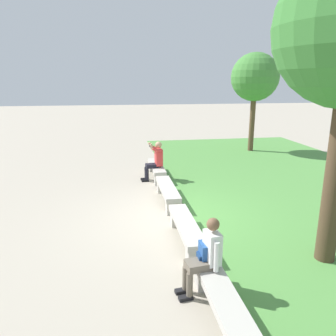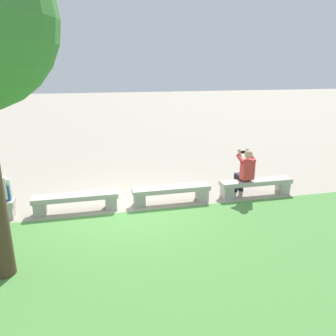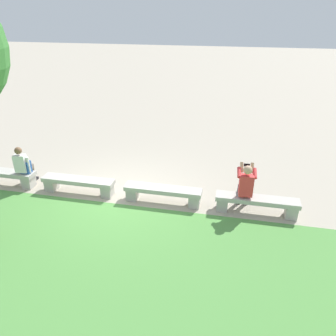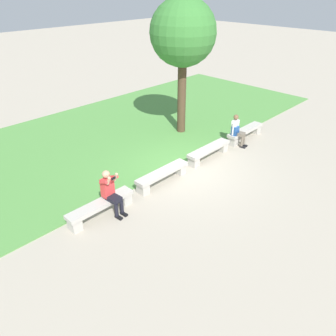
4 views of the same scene
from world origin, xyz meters
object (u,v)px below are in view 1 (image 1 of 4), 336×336
object	(u,v)px
bench_mid	(186,229)
tree_behind_wall	(255,78)
bench_near	(168,191)
person_distant	(206,254)
person_photographer	(155,159)
bench_far	(224,305)
bench_main	(156,169)
backpack	(206,254)

from	to	relation	value
bench_mid	tree_behind_wall	world-z (taller)	tree_behind_wall
bench_near	bench_mid	size ratio (longest dim) A/B	1.00
bench_near	bench_mid	distance (m)	2.43
person_distant	person_photographer	bearing A→B (deg)	-179.89
bench_mid	bench_far	world-z (taller)	same
person_photographer	person_distant	xyz separation A→B (m)	(6.22, 0.01, -0.06)
bench_near	tree_behind_wall	xyz separation A→B (m)	(-6.11, 5.03, 3.11)
bench_mid	bench_main	bearing A→B (deg)	180.00
bench_far	tree_behind_wall	size ratio (longest dim) A/B	0.45
bench_mid	backpack	bearing A→B (deg)	-1.39
bench_main	tree_behind_wall	distance (m)	6.97
bench_mid	tree_behind_wall	size ratio (longest dim) A/B	0.45
bench_main	bench_mid	world-z (taller)	same
bench_mid	bench_far	xyz separation A→B (m)	(2.43, 0.00, 0.00)
bench_mid	backpack	distance (m)	1.64
person_distant	bench_far	bearing A→B (deg)	5.07
bench_far	backpack	bearing A→B (deg)	-177.30
bench_main	person_photographer	size ratio (longest dim) A/B	1.56
person_photographer	tree_behind_wall	world-z (taller)	tree_behind_wall
bench_main	bench_near	xyz separation A→B (m)	(2.43, 0.00, 0.00)
bench_mid	person_photographer	bearing A→B (deg)	-179.02
bench_mid	bench_far	size ratio (longest dim) A/B	1.00
person_photographer	tree_behind_wall	size ratio (longest dim) A/B	0.29
person_distant	tree_behind_wall	distance (m)	11.75
tree_behind_wall	bench_far	bearing A→B (deg)	-24.64
tree_behind_wall	backpack	bearing A→B (deg)	-26.55
bench_far	person_distant	size ratio (longest dim) A/B	1.64
person_photographer	person_distant	size ratio (longest dim) A/B	1.05
bench_near	tree_behind_wall	world-z (taller)	tree_behind_wall
bench_main	tree_behind_wall	world-z (taller)	tree_behind_wall
bench_main	backpack	bearing A→B (deg)	-0.34
bench_near	bench_far	xyz separation A→B (m)	(4.85, 0.00, 0.00)
bench_mid	backpack	xyz separation A→B (m)	(1.60, -0.04, 0.32)
tree_behind_wall	bench_mid	bearing A→B (deg)	-30.50
bench_main	bench_near	distance (m)	2.43
bench_mid	person_photographer	world-z (taller)	person_photographer
bench_main	backpack	world-z (taller)	backpack
person_photographer	tree_behind_wall	xyz separation A→B (m)	(-4.01, 5.11, 2.68)
bench_main	bench_mid	distance (m)	4.85
bench_main	bench_far	distance (m)	7.28
bench_main	bench_mid	xyz separation A→B (m)	(4.85, 0.00, 0.00)
person_photographer	person_distant	world-z (taller)	person_photographer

